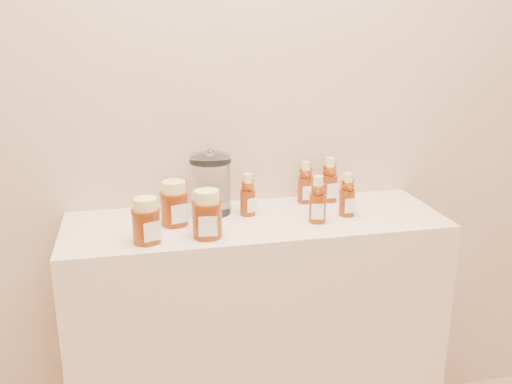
{
  "coord_description": "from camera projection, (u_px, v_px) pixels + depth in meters",
  "views": [
    {
      "loc": [
        -0.37,
        -0.11,
        1.52
      ],
      "look_at": [
        -0.01,
        1.52,
        1.0
      ],
      "focal_mm": 40.0,
      "sensor_mm": 36.0,
      "label": 1
    }
  ],
  "objects": [
    {
      "name": "glass_canister",
      "position": [
        211.0,
        182.0,
        1.83
      ],
      "size": [
        0.15,
        0.15,
        0.21
      ],
      "primitive_type": null,
      "rotation": [
        0.0,
        0.0,
        0.07
      ],
      "color": "white",
      "rests_on": "display_table"
    },
    {
      "name": "display_table",
      "position": [
        256.0,
        343.0,
        1.94
      ],
      "size": [
        1.2,
        0.4,
        0.9
      ],
      "primitive_type": "cube",
      "color": "beige",
      "rests_on": "ground"
    },
    {
      "name": "bear_bottle_back_left",
      "position": [
        248.0,
        192.0,
        1.82
      ],
      "size": [
        0.07,
        0.07,
        0.15
      ],
      "primitive_type": null,
      "rotation": [
        0.0,
        0.0,
        0.38
      ],
      "color": "#642207",
      "rests_on": "display_table"
    },
    {
      "name": "bear_bottle_back_right",
      "position": [
        329.0,
        177.0,
        1.96
      ],
      "size": [
        0.07,
        0.07,
        0.17
      ],
      "primitive_type": null,
      "rotation": [
        0.0,
        0.0,
        0.1
      ],
      "color": "#642207",
      "rests_on": "display_table"
    },
    {
      "name": "honey_jar_left",
      "position": [
        146.0,
        220.0,
        1.61
      ],
      "size": [
        0.11,
        0.11,
        0.13
      ],
      "primitive_type": null,
      "rotation": [
        0.0,
        0.0,
        0.37
      ],
      "color": "#642207",
      "rests_on": "display_table"
    },
    {
      "name": "honey_jar_front",
      "position": [
        207.0,
        214.0,
        1.64
      ],
      "size": [
        0.1,
        0.1,
        0.14
      ],
      "primitive_type": null,
      "rotation": [
        0.0,
        0.0,
        -0.1
      ],
      "color": "#642207",
      "rests_on": "display_table"
    },
    {
      "name": "bear_bottle_front_right",
      "position": [
        347.0,
        192.0,
        1.82
      ],
      "size": [
        0.06,
        0.06,
        0.16
      ],
      "primitive_type": null,
      "rotation": [
        0.0,
        0.0,
        0.05
      ],
      "color": "#642207",
      "rests_on": "display_table"
    },
    {
      "name": "wall_back",
      "position": [
        243.0,
        69.0,
        1.86
      ],
      "size": [
        3.5,
        0.02,
        2.7
      ],
      "primitive_type": "cube",
      "color": "tan",
      "rests_on": "ground"
    },
    {
      "name": "honey_jar_back",
      "position": [
        174.0,
        203.0,
        1.74
      ],
      "size": [
        0.11,
        0.11,
        0.14
      ],
      "primitive_type": null,
      "rotation": [
        0.0,
        0.0,
        0.29
      ],
      "color": "#642207",
      "rests_on": "display_table"
    },
    {
      "name": "bear_bottle_front_left",
      "position": [
        318.0,
        196.0,
        1.76
      ],
      "size": [
        0.07,
        0.07,
        0.17
      ],
      "primitive_type": null,
      "rotation": [
        0.0,
        0.0,
        -0.3
      ],
      "color": "#642207",
      "rests_on": "display_table"
    },
    {
      "name": "bear_bottle_back_mid",
      "position": [
        305.0,
        180.0,
        1.95
      ],
      "size": [
        0.06,
        0.06,
        0.16
      ],
      "primitive_type": null,
      "rotation": [
        0.0,
        0.0,
        0.04
      ],
      "color": "#642207",
      "rests_on": "display_table"
    }
  ]
}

